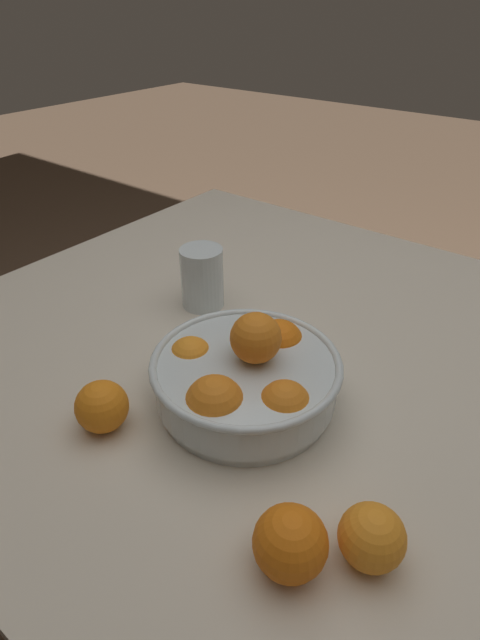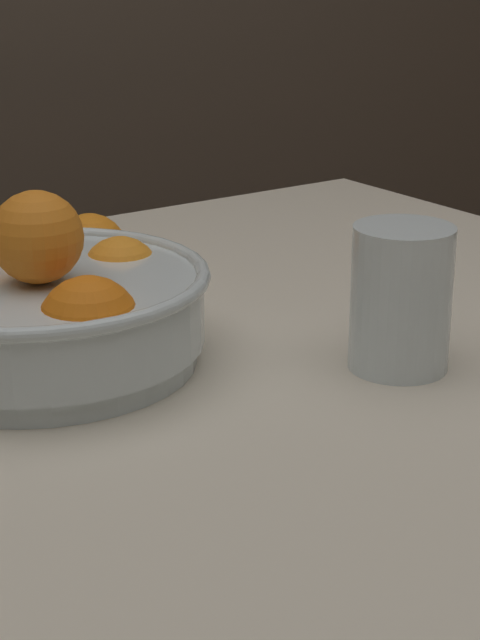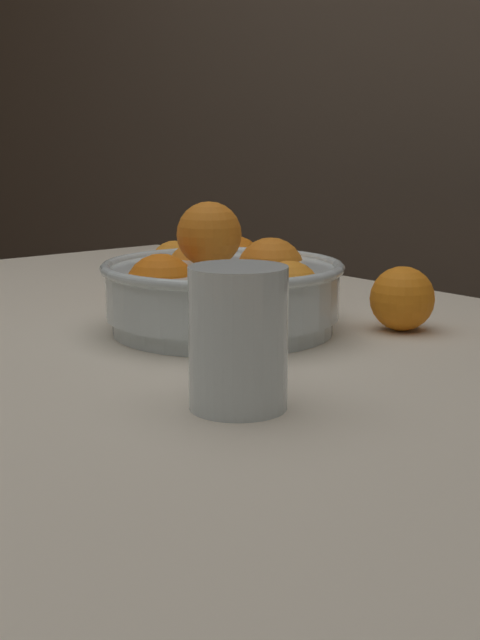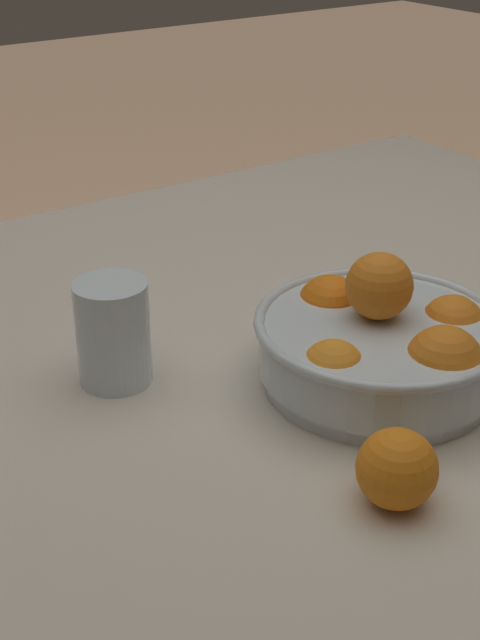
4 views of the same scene
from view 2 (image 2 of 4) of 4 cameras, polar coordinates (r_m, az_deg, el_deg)
name	(u,v)px [view 2 (image 2 of 4)]	position (r m, az deg, el deg)	size (l,w,h in m)	color
dining_table	(104,521)	(0.80, -7.28, -10.57)	(1.40, 1.13, 0.76)	beige
fruit_bowl	(38,306)	(0.90, -10.70, 0.74)	(0.28, 0.28, 0.15)	silver
juice_glass	(400,305)	(0.88, 8.56, 0.80)	(0.08, 0.08, 0.12)	#F4A314
orange_loose_front	(90,250)	(1.09, -7.99, 3.69)	(0.08, 0.08, 0.08)	orange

